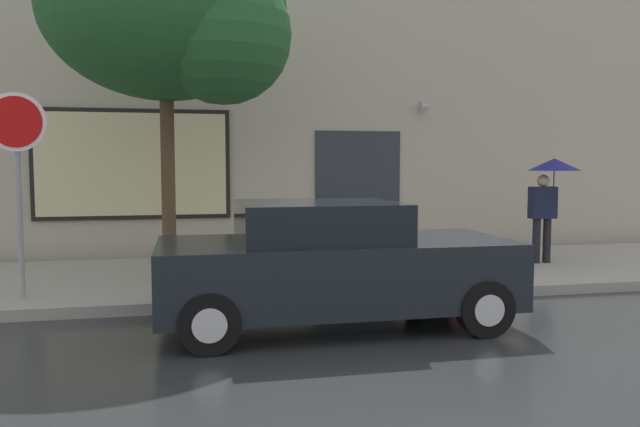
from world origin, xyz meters
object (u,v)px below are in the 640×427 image
object	(u,v)px
fire_hydrant	(456,253)
parked_car	(333,265)
stop_sign	(17,154)
street_tree	(177,14)
pedestrian_with_umbrella	(550,181)

from	to	relation	value
fire_hydrant	parked_car	bearing A→B (deg)	-139.98
stop_sign	fire_hydrant	bearing A→B (deg)	4.90
stop_sign	street_tree	bearing A→B (deg)	17.20
parked_car	stop_sign	size ratio (longest dim) A/B	1.53
fire_hydrant	street_tree	size ratio (longest dim) A/B	0.13
parked_car	stop_sign	xyz separation A→B (m)	(-3.81, 1.61, 1.32)
pedestrian_with_umbrella	stop_sign	size ratio (longest dim) A/B	0.70
pedestrian_with_umbrella	street_tree	distance (m)	6.94
parked_car	pedestrian_with_umbrella	size ratio (longest dim) A/B	2.20
pedestrian_with_umbrella	street_tree	xyz separation A→B (m)	(-6.46, -0.64, 2.46)
fire_hydrant	stop_sign	xyz separation A→B (m)	(-6.38, -0.55, 1.56)
pedestrian_with_umbrella	street_tree	size ratio (longest dim) A/B	0.35
fire_hydrant	stop_sign	distance (m)	6.59
parked_car	street_tree	world-z (taller)	street_tree
pedestrian_with_umbrella	stop_sign	world-z (taller)	stop_sign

